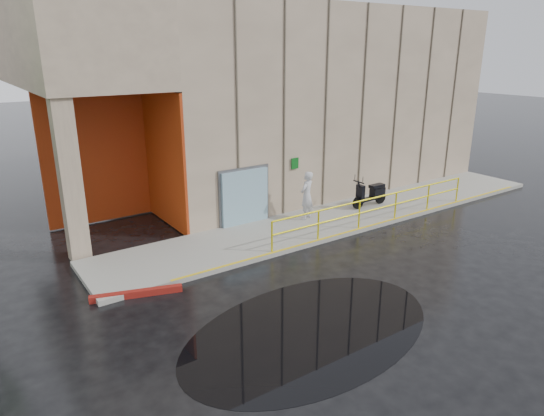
# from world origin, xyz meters

# --- Properties ---
(ground) EXTENTS (120.00, 120.00, 0.00)m
(ground) POSITION_xyz_m (0.00, 0.00, 0.00)
(ground) COLOR black
(ground) RESTS_ON ground
(sidewalk) EXTENTS (20.00, 3.00, 0.15)m
(sidewalk) POSITION_xyz_m (4.00, 4.50, 0.07)
(sidewalk) COLOR #99978B
(sidewalk) RESTS_ON ground
(building) EXTENTS (20.00, 10.17, 8.00)m
(building) POSITION_xyz_m (5.10, 10.98, 4.21)
(building) COLOR gray
(building) RESTS_ON ground
(guardrail) EXTENTS (9.56, 0.06, 1.03)m
(guardrail) POSITION_xyz_m (4.25, 3.15, 0.68)
(guardrail) COLOR #D9C80B
(guardrail) RESTS_ON sidewalk
(person) EXTENTS (0.79, 0.67, 1.83)m
(person) POSITION_xyz_m (2.36, 5.00, 1.07)
(person) COLOR #B8B8BD
(person) RESTS_ON sidewalk
(scooter) EXTENTS (1.79, 0.58, 1.38)m
(scooter) POSITION_xyz_m (5.47, 4.74, 0.94)
(scooter) COLOR black
(scooter) RESTS_ON sidewalk
(red_curb) EXTENTS (2.34, 0.91, 0.18)m
(red_curb) POSITION_xyz_m (-5.00, 2.99, 0.09)
(red_curb) COLOR maroon
(red_curb) RESTS_ON ground
(puddle) EXTENTS (7.18, 4.84, 0.01)m
(puddle) POSITION_xyz_m (-2.18, -0.91, 0.00)
(puddle) COLOR black
(puddle) RESTS_ON ground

